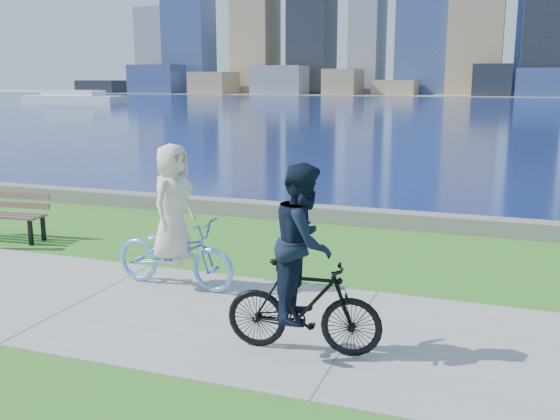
{
  "coord_description": "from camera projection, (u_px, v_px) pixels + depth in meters",
  "views": [
    {
      "loc": [
        5.7,
        -7.28,
        3.2
      ],
      "look_at": [
        2.28,
        2.14,
        1.1
      ],
      "focal_mm": 40.0,
      "sensor_mm": 36.0,
      "label": 1
    }
  ],
  "objects": [
    {
      "name": "park_bench",
      "position": [
        4.0,
        212.0,
        12.64
      ],
      "size": [
        1.88,
        0.81,
        0.94
      ],
      "rotation": [
        0.0,
        0.0,
        0.1
      ],
      "color": "black",
      "rests_on": "ground"
    },
    {
      "name": "bay_water",
      "position": [
        459.0,
        106.0,
        75.5
      ],
      "size": [
        320.0,
        131.0,
        0.01
      ],
      "primitive_type": "cube",
      "color": "#0C1A50",
      "rests_on": "ground"
    },
    {
      "name": "concrete_path",
      "position": [
        87.0,
        299.0,
        9.26
      ],
      "size": [
        80.0,
        3.5,
        0.02
      ],
      "primitive_type": "cube",
      "color": "gray",
      "rests_on": "ground"
    },
    {
      "name": "cyclist_man",
      "position": [
        304.0,
        275.0,
        7.26
      ],
      "size": [
        0.77,
        1.91,
        2.27
      ],
      "rotation": [
        0.0,
        0.0,
        1.67
      ],
      "color": "black",
      "rests_on": "ground"
    },
    {
      "name": "far_shore",
      "position": [
        480.0,
        95.0,
        128.85
      ],
      "size": [
        320.0,
        30.0,
        0.12
      ],
      "primitive_type": "cube",
      "color": "gray",
      "rests_on": "ground"
    },
    {
      "name": "ground",
      "position": [
        87.0,
        299.0,
        9.26
      ],
      "size": [
        320.0,
        320.0,
        0.0
      ],
      "primitive_type": "plane",
      "color": "#276A1C",
      "rests_on": "ground"
    },
    {
      "name": "ferry_near",
      "position": [
        74.0,
        99.0,
        79.84
      ],
      "size": [
        13.61,
        3.89,
        1.85
      ],
      "color": "silver",
      "rests_on": "ground"
    },
    {
      "name": "seawall",
      "position": [
        248.0,
        208.0,
        14.93
      ],
      "size": [
        90.0,
        0.5,
        0.35
      ],
      "primitive_type": "cube",
      "color": "slate",
      "rests_on": "ground"
    },
    {
      "name": "cyclist_woman",
      "position": [
        174.0,
        235.0,
        9.63
      ],
      "size": [
        0.85,
        2.12,
        2.24
      ],
      "rotation": [
        0.0,
        0.0,
        1.51
      ],
      "color": "#63A6F2",
      "rests_on": "ground"
    }
  ]
}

